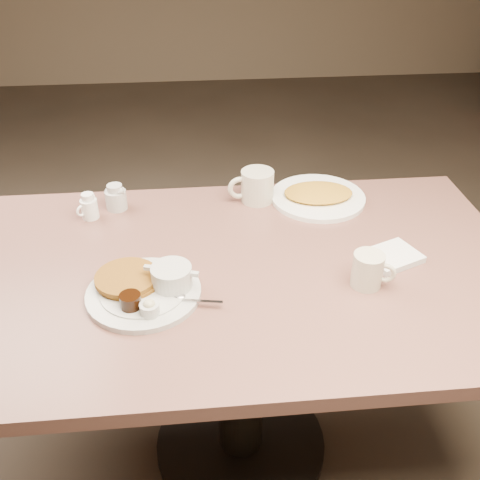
{
  "coord_description": "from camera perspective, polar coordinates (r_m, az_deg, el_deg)",
  "views": [
    {
      "loc": [
        -0.11,
        -1.15,
        1.6
      ],
      "look_at": [
        0.0,
        0.02,
        0.82
      ],
      "focal_mm": 40.82,
      "sensor_mm": 36.0,
      "label": 1
    }
  ],
  "objects": [
    {
      "name": "diner_table",
      "position": [
        1.54,
        0.07,
        -7.88
      ],
      "size": [
        1.5,
        0.9,
        0.75
      ],
      "color": "#84564C",
      "rests_on": "ground"
    },
    {
      "name": "main_plate",
      "position": [
        1.35,
        -9.73,
        -4.82
      ],
      "size": [
        0.37,
        0.35,
        0.07
      ],
      "color": "#BABAB5",
      "rests_on": "diner_table"
    },
    {
      "name": "coffee_mug_near",
      "position": [
        1.38,
        13.29,
        -3.04
      ],
      "size": [
        0.12,
        0.1,
        0.09
      ],
      "color": "beige",
      "rests_on": "diner_table"
    },
    {
      "name": "napkin",
      "position": [
        1.51,
        15.63,
        -1.67
      ],
      "size": [
        0.17,
        0.15,
        0.02
      ],
      "color": "white",
      "rests_on": "diner_table"
    },
    {
      "name": "coffee_mug_far",
      "position": [
        1.7,
        1.68,
        5.65
      ],
      "size": [
        0.15,
        0.11,
        0.1
      ],
      "color": "beige",
      "rests_on": "diner_table"
    },
    {
      "name": "creamer_left",
      "position": [
        1.68,
        -15.51,
        3.35
      ],
      "size": [
        0.07,
        0.07,
        0.08
      ],
      "color": "white",
      "rests_on": "diner_table"
    },
    {
      "name": "creamer_right",
      "position": [
        1.71,
        -12.87,
        4.34
      ],
      "size": [
        0.08,
        0.09,
        0.08
      ],
      "color": "#B9B8B5",
      "rests_on": "diner_table"
    },
    {
      "name": "hash_plate",
      "position": [
        1.74,
        8.15,
        4.6
      ],
      "size": [
        0.3,
        0.3,
        0.04
      ],
      "color": "white",
      "rests_on": "diner_table"
    }
  ]
}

